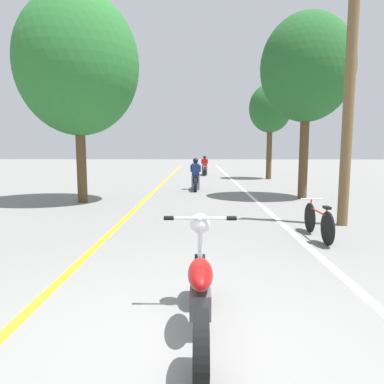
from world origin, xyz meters
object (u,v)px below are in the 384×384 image
utility_pole (349,93)px  motorcycle_rider_far (205,168)px  motorcycle_rider_lead (196,178)px  roadside_tree_right_far (270,109)px  motorcycle_foreground (200,288)px  bicycle_parked (318,221)px  roadside_tree_left (78,65)px  roadside_tree_right_near (307,69)px

utility_pole → motorcycle_rider_far: (-2.96, 15.95, -2.56)m
motorcycle_rider_lead → utility_pole: bearing=-63.6°
motorcycle_rider_lead → motorcycle_rider_far: bearing=86.3°
utility_pole → roadside_tree_right_far: (0.87, 12.85, 1.12)m
motorcycle_rider_lead → motorcycle_rider_far: (0.57, 8.81, -0.02)m
motorcycle_foreground → bicycle_parked: size_ratio=1.19×
roadside_tree_right_far → roadside_tree_left: 12.52m
roadside_tree_right_far → motorcycle_rider_lead: bearing=-127.7°
bicycle_parked → motorcycle_foreground: bearing=-123.7°
roadside_tree_right_near → motorcycle_rider_far: (-3.35, 11.50, -4.09)m
motorcycle_rider_far → motorcycle_rider_lead: bearing=-93.7°
roadside_tree_right_far → motorcycle_rider_lead: 8.09m
utility_pole → motorcycle_foreground: utility_pole is taller
roadside_tree_right_far → motorcycle_foreground: bearing=-103.6°
roadside_tree_right_near → roadside_tree_left: size_ratio=0.95×
roadside_tree_right_far → motorcycle_rider_far: (-3.84, 3.10, -3.68)m
roadside_tree_right_near → roadside_tree_left: 7.81m
motorcycle_rider_far → utility_pole: bearing=-79.5°
roadside_tree_right_near → utility_pole: bearing=-95.0°
roadside_tree_right_near → motorcycle_rider_far: bearing=106.2°
motorcycle_foreground → bicycle_parked: motorcycle_foreground is taller
roadside_tree_left → motorcycle_rider_lead: bearing=44.2°
roadside_tree_right_near → roadside_tree_right_far: (0.49, 8.41, -0.41)m
motorcycle_rider_lead → bicycle_parked: (2.53, -8.37, -0.19)m
roadside_tree_left → roadside_tree_right_far: bearing=48.9°
roadside_tree_right_near → motorcycle_foreground: 10.87m
roadside_tree_left → motorcycle_foreground: size_ratio=3.46×
roadside_tree_right_near → roadside_tree_left: bearing=-172.5°
roadside_tree_right_near → motorcycle_rider_lead: size_ratio=3.14×
utility_pole → motorcycle_foreground: 6.48m
utility_pole → roadside_tree_left: 8.25m
utility_pole → roadside_tree_right_near: roadside_tree_right_near is taller
bicycle_parked → motorcycle_rider_far: bearing=96.5°
roadside_tree_right_near → roadside_tree_right_far: size_ratio=1.14×
utility_pole → bicycle_parked: size_ratio=3.58×
motorcycle_foreground → motorcycle_rider_lead: size_ratio=0.95×
roadside_tree_left → motorcycle_foreground: roadside_tree_left is taller
utility_pole → motorcycle_rider_lead: size_ratio=2.88×
roadside_tree_right_far → bicycle_parked: size_ratio=3.42×
roadside_tree_right_near → roadside_tree_right_far: roadside_tree_right_near is taller
motorcycle_rider_lead → roadside_tree_left: bearing=-135.8°
motorcycle_foreground → motorcycle_rider_far: size_ratio=0.96×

